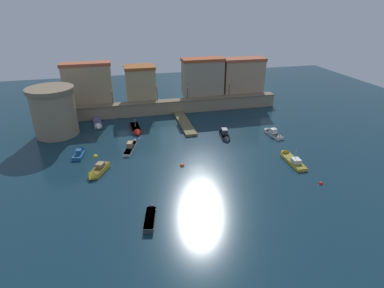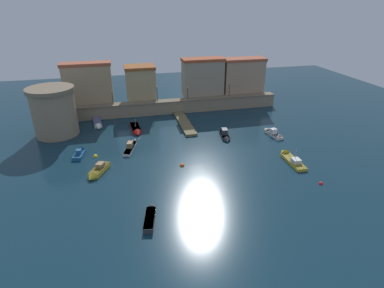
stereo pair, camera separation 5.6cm
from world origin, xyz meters
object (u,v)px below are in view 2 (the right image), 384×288
at_px(moored_boat_2, 97,172).
at_px(mooring_buoy_0, 321,184).
at_px(moored_boat_0, 271,132).
at_px(mooring_buoy_2, 182,166).
at_px(quay_lamp_1, 157,91).
at_px(fortress_tower, 54,111).
at_px(moored_boat_7, 80,153).
at_px(moored_boat_5, 98,123).
at_px(mooring_buoy_1, 96,156).
at_px(moored_boat_4, 290,158).
at_px(quay_lamp_2, 188,91).
at_px(moored_boat_3, 131,145).
at_px(quay_lamp_3, 229,87).
at_px(moored_boat_6, 225,136).
at_px(quay_lamp_0, 112,95).
at_px(moored_boat_1, 150,216).
at_px(moored_boat_8, 136,130).

xyz_separation_m(moored_boat_2, mooring_buoy_0, (32.52, -10.71, -0.43)).
xyz_separation_m(moored_boat_0, mooring_buoy_2, (-20.31, -8.75, -0.37)).
relative_size(quay_lamp_1, moored_boat_2, 0.66).
bearing_deg(fortress_tower, moored_boat_7, -64.14).
bearing_deg(moored_boat_5, mooring_buoy_1, -5.68).
xyz_separation_m(quay_lamp_1, mooring_buoy_0, (19.34, -36.53, -5.52)).
distance_m(moored_boat_4, moored_boat_5, 40.45).
xyz_separation_m(quay_lamp_1, moored_boat_7, (-16.31, -18.12, -5.17)).
distance_m(moored_boat_2, moored_boat_7, 8.32).
bearing_deg(quay_lamp_2, mooring_buoy_0, -71.67).
relative_size(quay_lamp_1, moored_boat_3, 0.51).
relative_size(quay_lamp_3, moored_boat_7, 0.75).
xyz_separation_m(moored_boat_0, moored_boat_6, (-9.71, 0.33, 0.07)).
height_order(quay_lamp_2, mooring_buoy_1, quay_lamp_2).
bearing_deg(quay_lamp_3, moored_boat_2, -140.12).
distance_m(quay_lamp_0, moored_boat_5, 7.46).
xyz_separation_m(fortress_tower, moored_boat_0, (42.07, -10.01, -4.51)).
bearing_deg(moored_boat_7, moored_boat_2, -146.91).
bearing_deg(moored_boat_4, mooring_buoy_2, 84.25).
xyz_separation_m(fortress_tower, mooring_buoy_0, (40.76, -28.96, -4.89)).
relative_size(moored_boat_1, mooring_buoy_0, 9.08).
xyz_separation_m(quay_lamp_0, moored_boat_1, (3.91, -38.57, -4.86)).
height_order(moored_boat_2, moored_boat_8, moored_boat_8).
relative_size(fortress_tower, mooring_buoy_1, 12.59).
bearing_deg(quay_lamp_2, quay_lamp_3, 0.00).
xyz_separation_m(quay_lamp_3, moored_boat_3, (-25.05, -17.27, -4.97)).
relative_size(moored_boat_1, moored_boat_4, 0.78).
bearing_deg(moored_boat_0, moored_boat_7, 82.14).
bearing_deg(moored_boat_1, moored_boat_2, 40.45).
bearing_deg(moored_boat_3, moored_boat_8, 6.10).
distance_m(moored_boat_3, moored_boat_7, 9.02).
relative_size(quay_lamp_1, mooring_buoy_0, 5.85).
bearing_deg(moored_boat_7, quay_lamp_2, -41.46).
bearing_deg(moored_boat_0, moored_boat_6, 79.33).
bearing_deg(moored_boat_8, mooring_buoy_1, -42.66).
height_order(moored_boat_5, moored_boat_6, moored_boat_6).
xyz_separation_m(quay_lamp_1, quay_lamp_2, (7.24, -0.00, -0.41)).
relative_size(moored_boat_4, moored_boat_6, 1.27).
distance_m(quay_lamp_3, moored_boat_7, 38.88).
relative_size(moored_boat_0, moored_boat_6, 1.02).
bearing_deg(quay_lamp_3, moored_boat_8, -157.38).
bearing_deg(quay_lamp_2, moored_boat_3, -130.14).
relative_size(moored_boat_3, mooring_buoy_1, 9.36).
bearing_deg(moored_boat_7, moored_boat_1, -142.88).
xyz_separation_m(fortress_tower, moored_boat_1, (15.15, -30.99, -4.52)).
distance_m(fortress_tower, moored_boat_8, 16.33).
xyz_separation_m(moored_boat_1, moored_boat_4, (24.99, 10.01, -0.05)).
bearing_deg(moored_boat_0, quay_lamp_3, 0.76).
bearing_deg(moored_boat_2, moored_boat_4, 111.86).
height_order(moored_boat_5, mooring_buoy_0, moored_boat_5).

